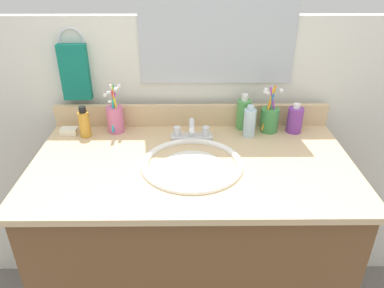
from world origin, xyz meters
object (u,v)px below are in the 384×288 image
(bottle_cream_purple, at_px, (295,120))
(soap_bar, at_px, (69,131))
(bottle_toner_green, at_px, (244,114))
(hand_towel, at_px, (75,72))
(cup_green, at_px, (269,119))
(cup_pink, at_px, (115,117))
(faucet, at_px, (191,132))
(bottle_gel_clear, at_px, (250,122))
(bottle_oil_amber, at_px, (84,123))

(bottle_cream_purple, xyz_separation_m, soap_bar, (-0.89, -0.01, -0.04))
(bottle_toner_green, distance_m, bottle_cream_purple, 0.20)
(hand_towel, xyz_separation_m, cup_green, (0.77, -0.08, -0.17))
(bottle_toner_green, bearing_deg, cup_pink, -176.97)
(faucet, xyz_separation_m, bottle_cream_purple, (0.41, 0.06, 0.02))
(bottle_cream_purple, height_order, cup_green, cup_green)
(bottle_gel_clear, xyz_separation_m, cup_green, (0.09, 0.04, -0.00))
(hand_towel, xyz_separation_m, faucet, (0.46, -0.15, -0.19))
(cup_green, xyz_separation_m, soap_bar, (-0.79, -0.02, -0.04))
(faucet, xyz_separation_m, soap_bar, (-0.48, 0.05, -0.02))
(faucet, xyz_separation_m, cup_green, (0.31, 0.07, 0.03))
(faucet, bearing_deg, hand_towel, 162.27)
(hand_towel, xyz_separation_m, soap_bar, (-0.03, -0.10, -0.21))
(hand_towel, relative_size, cup_pink, 1.11)
(bottle_oil_amber, xyz_separation_m, cup_green, (0.72, 0.04, -0.00))
(bottle_gel_clear, distance_m, cup_pink, 0.53)
(bottle_gel_clear, bearing_deg, bottle_cream_purple, 10.97)
(bottle_toner_green, xyz_separation_m, cup_pink, (-0.51, -0.03, -0.00))
(hand_towel, xyz_separation_m, bottle_toner_green, (0.67, -0.05, -0.16))
(bottle_gel_clear, bearing_deg, bottle_oil_amber, 179.80)
(cup_green, bearing_deg, cup_pink, -179.99)
(bottle_toner_green, bearing_deg, cup_green, -15.12)
(bottle_oil_amber, height_order, cup_pink, cup_pink)
(bottle_gel_clear, relative_size, cup_green, 0.67)
(hand_towel, bearing_deg, bottle_oil_amber, -69.98)
(bottle_gel_clear, bearing_deg, faucet, -173.84)
(bottle_cream_purple, bearing_deg, cup_green, 175.20)
(bottle_oil_amber, bearing_deg, faucet, -3.67)
(faucet, distance_m, bottle_toner_green, 0.23)
(bottle_oil_amber, bearing_deg, hand_towel, 110.02)
(bottle_oil_amber, distance_m, bottle_cream_purple, 0.82)
(faucet, xyz_separation_m, bottle_toner_green, (0.21, 0.10, 0.04))
(bottle_cream_purple, distance_m, soap_bar, 0.89)
(hand_towel, xyz_separation_m, bottle_oil_amber, (0.04, -0.12, -0.16))
(hand_towel, distance_m, soap_bar, 0.23)
(bottle_oil_amber, bearing_deg, bottle_toner_green, 6.31)
(hand_towel, relative_size, bottle_toner_green, 1.50)
(bottle_toner_green, distance_m, soap_bar, 0.70)
(hand_towel, bearing_deg, cup_pink, -26.54)
(bottle_gel_clear, relative_size, bottle_toner_green, 0.87)
(hand_towel, distance_m, bottle_oil_amber, 0.21)
(bottle_gel_clear, height_order, bottle_cream_purple, bottle_gel_clear)
(faucet, height_order, cup_pink, cup_pink)
(faucet, bearing_deg, cup_green, 12.41)
(bottle_toner_green, bearing_deg, bottle_oil_amber, -173.69)
(hand_towel, height_order, cup_green, hand_towel)
(bottle_oil_amber, relative_size, bottle_toner_green, 0.85)
(faucet, distance_m, bottle_oil_amber, 0.41)
(hand_towel, relative_size, soap_bar, 3.44)
(faucet, relative_size, bottle_toner_green, 1.09)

